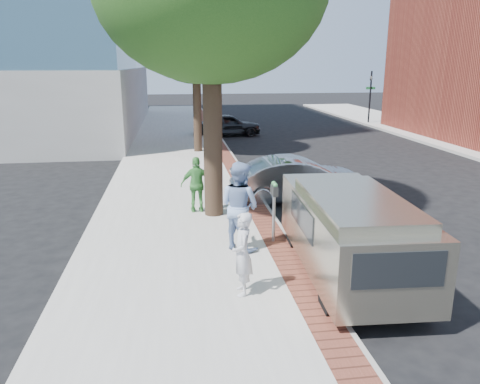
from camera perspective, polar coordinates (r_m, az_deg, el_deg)
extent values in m
plane|color=black|center=(11.69, 0.58, -6.10)|extent=(120.00, 120.00, 0.00)
cube|color=#9E9991|center=(19.22, -7.44, 2.59)|extent=(5.00, 60.00, 0.15)
cube|color=brown|center=(19.35, -0.91, 3.05)|extent=(0.60, 60.00, 0.01)
cube|color=gray|center=(19.41, 0.11, 2.85)|extent=(0.10, 60.00, 0.15)
cylinder|color=black|center=(32.94, -3.67, 11.17)|extent=(0.12, 0.12, 3.80)
imported|color=black|center=(32.88, -3.70, 13.09)|extent=(0.18, 0.15, 0.90)
cube|color=#1E7238|center=(32.90, -3.69, 12.39)|extent=(0.70, 0.03, 0.18)
cylinder|color=black|center=(35.76, 15.56, 10.98)|extent=(0.12, 0.12, 3.80)
imported|color=black|center=(35.70, 15.69, 12.74)|extent=(0.18, 0.15, 0.90)
cube|color=#1E7238|center=(35.72, 15.64, 12.10)|extent=(0.70, 0.03, 0.18)
cylinder|color=black|center=(12.85, -3.33, 6.70)|extent=(0.52, 0.52, 4.40)
cylinder|color=black|center=(22.89, -5.23, 9.76)|extent=(0.40, 0.40, 3.85)
ellipsoid|color=#124013|center=(22.81, -5.43, 17.90)|extent=(4.80, 4.80, 3.94)
cylinder|color=gray|center=(11.14, 4.14, -3.26)|extent=(0.07, 0.07, 1.15)
cube|color=#2D3030|center=(10.86, 4.31, 0.06)|extent=(0.12, 0.14, 0.24)
cube|color=#2D3030|center=(11.03, 4.11, 0.31)|extent=(0.12, 0.14, 0.24)
sphere|color=#3F8C4C|center=(10.82, 4.32, 0.83)|extent=(0.11, 0.11, 0.11)
sphere|color=#3F8C4C|center=(10.99, 4.13, 1.06)|extent=(0.11, 0.11, 0.11)
imported|color=#BAB9BF|center=(8.58, 0.30, -7.56)|extent=(0.41, 0.59, 1.57)
imported|color=#829DC9|center=(10.61, -0.05, -1.67)|extent=(1.23, 1.26, 2.04)
imported|color=#489B46|center=(13.39, -5.24, 0.91)|extent=(0.94, 0.39, 1.60)
imported|color=#ABAEB2|center=(15.02, 7.16, 1.49)|extent=(4.31, 1.51, 1.42)
imported|color=black|center=(28.91, -1.56, 8.21)|extent=(4.18, 1.98, 1.38)
cube|color=#9C9580|center=(9.76, 13.14, -4.75)|extent=(2.13, 4.85, 1.34)
cube|color=#9C9580|center=(11.74, 9.96, -2.55)|extent=(1.88, 0.99, 0.79)
cube|color=#9C9580|center=(9.27, 13.98, -1.02)|extent=(1.86, 3.45, 0.16)
cylinder|color=black|center=(11.18, 6.53, -5.48)|extent=(0.25, 0.64, 0.63)
cylinder|color=black|center=(11.61, 14.45, -5.09)|extent=(0.25, 0.64, 0.63)
cylinder|color=black|center=(8.46, 10.75, -12.82)|extent=(0.25, 0.64, 0.63)
cylinder|color=black|center=(9.02, 20.96, -11.76)|extent=(0.25, 0.64, 0.63)
cube|color=black|center=(10.18, 18.01, -2.49)|extent=(0.12, 1.98, 0.55)
cube|color=black|center=(9.60, 7.48, -2.91)|extent=(0.12, 1.98, 0.55)
cube|color=black|center=(7.61, 18.82, -9.02)|extent=(1.49, 0.10, 0.59)
cube|color=black|center=(12.06, 9.49, -0.43)|extent=(1.59, 0.10, 0.40)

